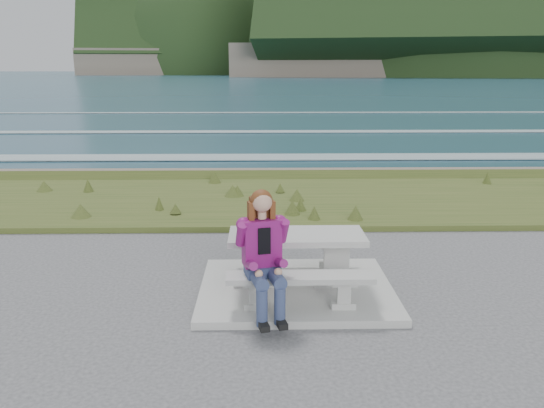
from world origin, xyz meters
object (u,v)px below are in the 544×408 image
picnic_table (297,245)px  bench_landward (300,282)px  seated_woman (265,271)px  bench_seaward (293,245)px

picnic_table → bench_landward: bearing=-90.0°
bench_landward → seated_woman: seated_woman is taller
picnic_table → bench_landward: picnic_table is taller
picnic_table → bench_landward: (0.00, -0.70, -0.23)m
picnic_table → seated_woman: (-0.43, -0.84, -0.03)m
bench_landward → bench_seaward: (0.00, 1.40, 0.00)m
bench_landward → seated_woman: (-0.43, -0.14, 0.20)m
seated_woman → bench_landward: bearing=4.7°
picnic_table → bench_seaward: size_ratio=1.00×
bench_seaward → seated_woman: 1.61m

